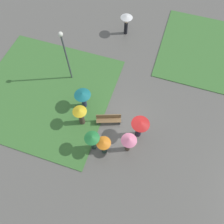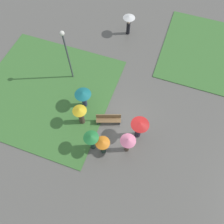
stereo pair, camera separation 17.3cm
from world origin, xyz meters
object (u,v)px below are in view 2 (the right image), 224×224
object	(u,v)px
crowd_person_teal	(83,96)
lone_walker_far_path	(129,21)
lamp_post	(66,51)
crowd_person_red	(139,127)
crowd_person_pink	(128,142)
crowd_person_orange	(103,145)
park_bench	(109,119)
crowd_person_yellow	(80,114)
crowd_person_green	(92,140)

from	to	relation	value
crowd_person_teal	lone_walker_far_path	size ratio (longest dim) A/B	0.93
lamp_post	lone_walker_far_path	bearing A→B (deg)	66.76
crowd_person_teal	crowd_person_red	bearing A→B (deg)	124.64
crowd_person_pink	crowd_person_orange	xyz separation A→B (m)	(-1.43, -0.63, -0.27)
park_bench	crowd_person_yellow	world-z (taller)	crowd_person_yellow
crowd_person_green	lone_walker_far_path	bearing A→B (deg)	111.96
lamp_post	crowd_person_teal	world-z (taller)	lamp_post
crowd_person_yellow	park_bench	bearing A→B (deg)	-86.41
park_bench	lamp_post	bearing A→B (deg)	125.79
lone_walker_far_path	lamp_post	bearing A→B (deg)	-20.41
crowd_person_green	lone_walker_far_path	distance (m)	11.26
crowd_person_pink	crowd_person_red	bearing A→B (deg)	13.83
crowd_person_orange	crowd_person_green	size ratio (longest dim) A/B	0.91
crowd_person_yellow	lone_walker_far_path	xyz separation A→B (m)	(0.35, 9.71, 0.08)
crowd_person_pink	crowd_person_teal	bearing A→B (deg)	91.45
park_bench	lone_walker_far_path	bearing A→B (deg)	79.36
crowd_person_teal	lone_walker_far_path	bearing A→B (deg)	-137.48
crowd_person_teal	lone_walker_far_path	world-z (taller)	lone_walker_far_path
crowd_person_yellow	crowd_person_red	xyz separation A→B (m)	(4.02, 0.36, 0.17)
lone_walker_far_path	crowd_person_pink	bearing A→B (deg)	20.03
crowd_person_red	crowd_person_orange	xyz separation A→B (m)	(-1.82, -1.89, -0.27)
crowd_person_yellow	crowd_person_teal	distance (m)	1.41
crowd_person_yellow	crowd_person_pink	bearing A→B (deg)	-120.38
crowd_person_yellow	crowd_person_pink	world-z (taller)	crowd_person_pink
crowd_person_red	crowd_person_green	world-z (taller)	crowd_person_red
lamp_post	crowd_person_yellow	bearing A→B (deg)	-56.24
crowd_person_red	crowd_person_teal	size ratio (longest dim) A/B	1.14
park_bench	crowd_person_red	xyz separation A→B (m)	(2.25, -0.28, 0.96)
park_bench	crowd_person_orange	size ratio (longest dim) A/B	1.00
park_bench	crowd_person_teal	world-z (taller)	crowd_person_teal
crowd_person_yellow	crowd_person_green	size ratio (longest dim) A/B	0.99
lamp_post	crowd_person_pink	size ratio (longest dim) A/B	2.40
crowd_person_pink	crowd_person_red	distance (m)	1.32
lamp_post	lone_walker_far_path	distance (m)	6.97
park_bench	crowd_person_yellow	bearing A→B (deg)	-179.55
crowd_person_red	crowd_person_orange	distance (m)	2.64
crowd_person_pink	crowd_person_green	xyz separation A→B (m)	(-2.20, -0.59, -0.05)
park_bench	crowd_person_red	world-z (taller)	crowd_person_red
crowd_person_red	crowd_person_orange	world-z (taller)	crowd_person_red
lamp_post	park_bench	bearing A→B (deg)	-34.64
crowd_person_green	lone_walker_far_path	xyz separation A→B (m)	(-1.08, 11.20, -0.04)
crowd_person_red	crowd_person_green	bearing A→B (deg)	-102.85
park_bench	crowd_person_orange	bearing A→B (deg)	-98.51
crowd_person_teal	lone_walker_far_path	distance (m)	8.38
crowd_person_red	crowd_person_yellow	bearing A→B (deg)	-133.36
crowd_person_green	park_bench	bearing A→B (deg)	97.39
crowd_person_orange	lone_walker_far_path	bearing A→B (deg)	135.43
crowd_person_pink	crowd_person_teal	xyz separation A→B (m)	(-4.00, 2.26, -0.12)
park_bench	crowd_person_red	size ratio (longest dim) A/B	0.90
crowd_person_orange	crowd_person_red	bearing A→B (deg)	82.13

